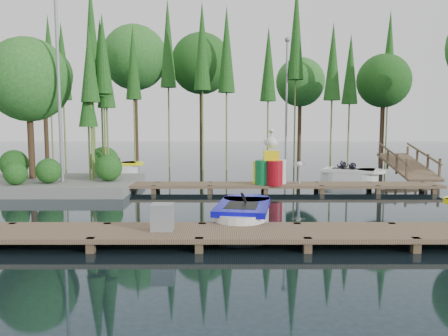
{
  "coord_description": "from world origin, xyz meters",
  "views": [
    {
      "loc": [
        0.48,
        -13.56,
        2.58
      ],
      "look_at": [
        0.5,
        0.5,
        1.1
      ],
      "focal_mm": 35.0,
      "sensor_mm": 36.0,
      "label": 1
    }
  ],
  "objects_px": {
    "island": "(46,106)",
    "drum_cluster": "(272,168)",
    "boat_blue": "(243,216)",
    "utility_cabinet": "(162,217)",
    "boat_yellow_far": "(116,168)",
    "yellow_barrel": "(261,172)"
  },
  "relations": [
    {
      "from": "island",
      "to": "yellow_barrel",
      "type": "height_order",
      "value": "island"
    },
    {
      "from": "island",
      "to": "boat_blue",
      "type": "xyz_separation_m",
      "value": [
        7.27,
        -6.19,
        -2.92
      ]
    },
    {
      "from": "utility_cabinet",
      "to": "island",
      "type": "bearing_deg",
      "value": 125.16
    },
    {
      "from": "boat_blue",
      "to": "boat_yellow_far",
      "type": "height_order",
      "value": "boat_yellow_far"
    },
    {
      "from": "yellow_barrel",
      "to": "drum_cluster",
      "type": "xyz_separation_m",
      "value": [
        0.39,
        -0.15,
        0.18
      ]
    },
    {
      "from": "drum_cluster",
      "to": "boat_yellow_far",
      "type": "bearing_deg",
      "value": 140.34
    },
    {
      "from": "boat_yellow_far",
      "to": "yellow_barrel",
      "type": "bearing_deg",
      "value": -37.82
    },
    {
      "from": "boat_yellow_far",
      "to": "yellow_barrel",
      "type": "height_order",
      "value": "boat_yellow_far"
    },
    {
      "from": "yellow_barrel",
      "to": "boat_blue",
      "type": "bearing_deg",
      "value": -99.41
    },
    {
      "from": "yellow_barrel",
      "to": "utility_cabinet",
      "type": "bearing_deg",
      "value": -110.92
    },
    {
      "from": "island",
      "to": "boat_yellow_far",
      "type": "height_order",
      "value": "island"
    },
    {
      "from": "island",
      "to": "drum_cluster",
      "type": "relative_size",
      "value": 3.28
    },
    {
      "from": "island",
      "to": "yellow_barrel",
      "type": "xyz_separation_m",
      "value": [
        8.16,
        -0.79,
        -2.46
      ]
    },
    {
      "from": "boat_blue",
      "to": "utility_cabinet",
      "type": "xyz_separation_m",
      "value": [
        -1.78,
        -1.6,
        0.32
      ]
    },
    {
      "from": "island",
      "to": "boat_yellow_far",
      "type": "distance_m",
      "value": 5.97
    },
    {
      "from": "boat_blue",
      "to": "boat_yellow_far",
      "type": "xyz_separation_m",
      "value": [
        -5.93,
        11.22,
        0.01
      ]
    },
    {
      "from": "utility_cabinet",
      "to": "yellow_barrel",
      "type": "distance_m",
      "value": 7.5
    },
    {
      "from": "island",
      "to": "boat_blue",
      "type": "relative_size",
      "value": 2.34
    },
    {
      "from": "boat_blue",
      "to": "island",
      "type": "bearing_deg",
      "value": 148.6
    },
    {
      "from": "utility_cabinet",
      "to": "boat_blue",
      "type": "bearing_deg",
      "value": 42.0
    },
    {
      "from": "boat_blue",
      "to": "utility_cabinet",
      "type": "bearing_deg",
      "value": -129.0
    },
    {
      "from": "island",
      "to": "drum_cluster",
      "type": "bearing_deg",
      "value": -6.3
    }
  ]
}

